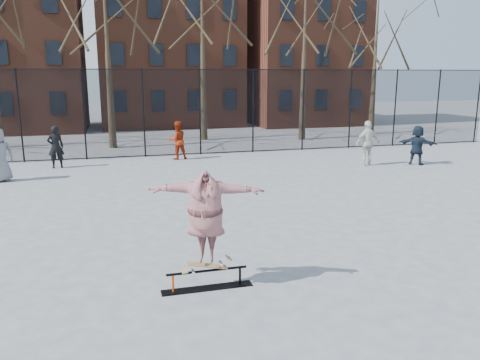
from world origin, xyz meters
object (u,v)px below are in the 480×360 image
object	(u,v)px
bystander_white	(368,143)
bystander_navy	(417,145)
skateboard	(207,267)
skate_rail	(207,281)
skater	(206,220)
bystander_black	(56,147)
bystander_red	(177,140)

from	to	relation	value
bystander_white	bystander_navy	xyz separation A→B (m)	(2.11, -0.39, -0.10)
skateboard	bystander_navy	distance (m)	14.28
skate_rail	bystander_navy	xyz separation A→B (m)	(10.85, 9.27, 0.69)
skater	bystander_white	size ratio (longest dim) A/B	1.07
skateboard	skater	bearing A→B (deg)	0.00
bystander_black	bystander_white	size ratio (longest dim) A/B	0.92
bystander_red	bystander_navy	xyz separation A→B (m)	(9.57, -3.93, -0.02)
bystander_red	bystander_white	world-z (taller)	bystander_white
skateboard	bystander_navy	size ratio (longest dim) A/B	0.47
bystander_navy	skate_rail	bearing A→B (deg)	84.14
bystander_navy	bystander_black	bearing A→B (deg)	31.27
bystander_red	bystander_navy	bearing A→B (deg)	146.72
skate_rail	bystander_red	distance (m)	13.27
skater	bystander_white	xyz separation A→B (m)	(8.74, 9.66, -0.34)
skate_rail	bystander_black	size ratio (longest dim) A/B	0.95
skater	bystander_black	xyz separation A→B (m)	(-3.76, 12.47, -0.41)
skateboard	bystander_white	distance (m)	13.04
skateboard	bystander_navy	world-z (taller)	bystander_navy
skate_rail	bystander_white	distance (m)	13.05
skateboard	bystander_white	size ratio (longest dim) A/B	0.42
skateboard	bystander_black	distance (m)	13.04
skater	bystander_red	size ratio (longest dim) A/B	1.18
skateboard	bystander_red	bearing A→B (deg)	84.47
skater	bystander_navy	distance (m)	14.28
bystander_white	bystander_navy	size ratio (longest dim) A/B	1.12
bystander_navy	bystander_red	bearing A→B (deg)	21.35
skate_rail	bystander_navy	bearing A→B (deg)	40.50
bystander_red	bystander_white	size ratio (longest dim) A/B	0.91
skater	bystander_black	world-z (taller)	skater
skate_rail	bystander_black	distance (m)	13.05
skater	bystander_red	distance (m)	13.26
skater	bystander_black	size ratio (longest dim) A/B	1.16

